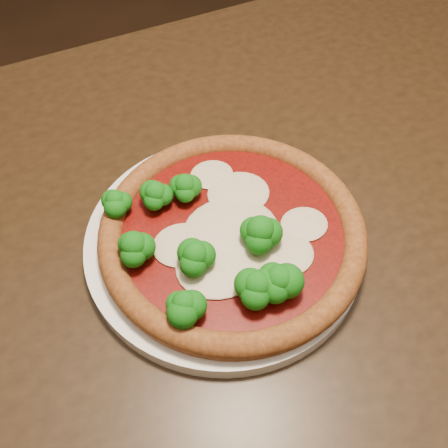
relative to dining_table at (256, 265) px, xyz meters
name	(u,v)px	position (x,y,z in m)	size (l,w,h in m)	color
floor	(274,345)	(0.13, 0.13, -0.65)	(4.00, 4.00, 0.00)	black
dining_table	(256,265)	(0.00, 0.00, 0.00)	(1.21, 1.02, 0.75)	black
plate	(224,241)	(-0.05, -0.02, 0.11)	(0.31, 0.31, 0.02)	silver
pizza	(228,234)	(-0.05, -0.03, 0.13)	(0.29, 0.29, 0.06)	brown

